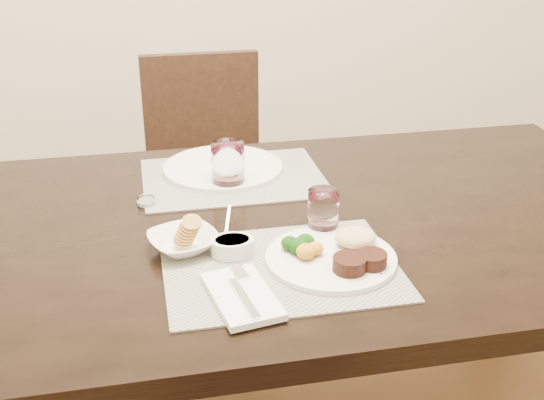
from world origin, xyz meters
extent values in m
cube|color=black|center=(0.00, 0.00, 0.72)|extent=(2.00, 1.00, 0.05)
cube|color=black|center=(0.92, 0.42, 0.35)|extent=(0.08, 0.08, 0.70)
cube|color=black|center=(0.00, 0.85, 0.43)|extent=(0.42, 0.42, 0.04)
cube|color=black|center=(-0.18, 0.67, 0.21)|extent=(0.04, 0.04, 0.41)
cube|color=black|center=(0.18, 0.67, 0.21)|extent=(0.04, 0.04, 0.41)
cube|color=black|center=(-0.18, 1.03, 0.21)|extent=(0.04, 0.04, 0.41)
cube|color=black|center=(0.18, 1.03, 0.21)|extent=(0.04, 0.04, 0.41)
cube|color=black|center=(0.00, 1.04, 0.68)|extent=(0.42, 0.04, 0.45)
cube|color=gray|center=(0.02, -0.22, 0.75)|extent=(0.46, 0.34, 0.00)
cube|color=gray|center=(0.00, 0.25, 0.75)|extent=(0.46, 0.34, 0.00)
cylinder|color=silver|center=(0.13, -0.21, 0.76)|extent=(0.26, 0.26, 0.01)
cylinder|color=black|center=(0.15, -0.27, 0.78)|extent=(0.07, 0.07, 0.03)
cylinder|color=black|center=(0.19, -0.26, 0.78)|extent=(0.06, 0.06, 0.03)
ellipsoid|color=tan|center=(0.19, -0.18, 0.78)|extent=(0.09, 0.07, 0.04)
ellipsoid|color=#11400C|center=(0.07, -0.19, 0.78)|extent=(0.04, 0.04, 0.03)
ellipsoid|color=#C17B18|center=(0.07, -0.21, 0.78)|extent=(0.04, 0.04, 0.03)
cube|color=silver|center=(-0.07, -0.31, 0.76)|extent=(0.14, 0.20, 0.01)
cube|color=white|center=(-0.07, -0.33, 0.77)|extent=(0.04, 0.13, 0.01)
cube|color=white|center=(-0.06, -0.25, 0.77)|extent=(0.03, 0.05, 0.00)
cube|color=white|center=(0.20, -0.17, 0.76)|extent=(0.08, 0.12, 0.00)
cube|color=black|center=(0.20, -0.28, 0.76)|extent=(0.06, 0.09, 0.01)
imported|color=silver|center=(-0.16, -0.10, 0.77)|extent=(0.17, 0.17, 0.03)
cylinder|color=#B8773A|center=(-0.16, -0.10, 0.79)|extent=(0.04, 0.05, 0.04)
cylinder|color=silver|center=(-0.06, -0.14, 0.77)|extent=(0.09, 0.09, 0.03)
cylinder|color=#0D3A0D|center=(-0.06, -0.14, 0.78)|extent=(0.07, 0.07, 0.01)
cube|color=white|center=(-0.06, -0.09, 0.80)|extent=(0.01, 0.06, 0.04)
cylinder|color=white|center=(0.15, -0.08, 0.80)|extent=(0.07, 0.07, 0.09)
cylinder|color=#33040C|center=(0.15, -0.08, 0.77)|extent=(0.06, 0.06, 0.02)
cylinder|color=silver|center=(-0.02, 0.30, 0.76)|extent=(0.31, 0.31, 0.01)
cylinder|color=white|center=(-0.02, 0.20, 0.81)|extent=(0.08, 0.08, 0.11)
cylinder|color=#33040C|center=(-0.02, 0.20, 0.77)|extent=(0.07, 0.07, 0.03)
cylinder|color=white|center=(-0.23, 0.14, 0.76)|extent=(0.04, 0.04, 0.02)
cylinder|color=silver|center=(-0.23, 0.14, 0.76)|extent=(0.03, 0.03, 0.01)
camera|label=1|loc=(-0.23, -1.35, 1.44)|focal=45.00mm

